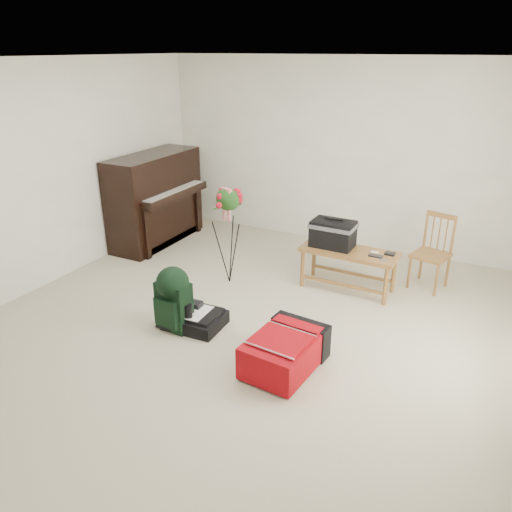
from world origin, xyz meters
The scene contains 11 objects.
floor centered at (0.00, 0.00, 0.00)m, with size 5.00×5.50×0.01m, color beige.
ceiling centered at (0.00, 0.00, 2.50)m, with size 5.00×5.50×0.01m, color white.
wall_back centered at (0.00, 2.75, 1.25)m, with size 5.00×0.04×2.50m, color white.
wall_left centered at (-2.50, 0.00, 1.25)m, with size 0.04×5.50×2.50m, color white.
piano centered at (-2.19, 1.60, 0.60)m, with size 0.71×1.50×1.25m.
bench centered at (0.55, 1.34, 0.58)m, with size 1.09×0.46×0.83m.
dining_chair centered at (1.51, 1.83, 0.42)m, with size 0.45×0.45×0.86m.
red_suitcase centered at (0.69, -0.36, 0.17)m, with size 0.58×0.80×0.32m.
black_duffel centered at (-0.40, -0.16, 0.08)m, with size 0.56×0.46×0.23m.
green_backpack centered at (-0.55, -0.29, 0.36)m, with size 0.35×0.32×0.66m.
flower_stand centered at (-0.61, 0.88, 0.57)m, with size 0.47×0.47×1.18m.
Camera 1 is at (2.12, -3.76, 2.58)m, focal length 35.00 mm.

